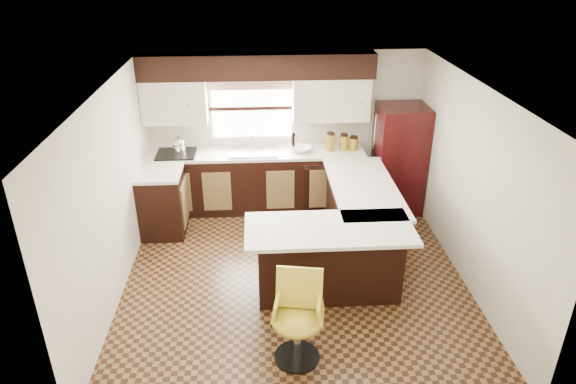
{
  "coord_description": "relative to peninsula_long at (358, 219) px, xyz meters",
  "views": [
    {
      "loc": [
        -0.41,
        -5.37,
        3.81
      ],
      "look_at": [
        -0.05,
        0.45,
        0.97
      ],
      "focal_mm": 32.0,
      "sensor_mm": 36.0,
      "label": 1
    }
  ],
  "objects": [
    {
      "name": "canister_large",
      "position": [
        -0.22,
        1.3,
        0.62
      ],
      "size": [
        0.13,
        0.13,
        0.26
      ],
      "primitive_type": "cylinder",
      "color": "olive",
      "rests_on": "counter_back"
    },
    {
      "name": "soffit",
      "position": [
        -1.3,
        1.4,
        1.77
      ],
      "size": [
        3.4,
        0.35,
        0.36
      ],
      "primitive_type": "cube",
      "color": "black",
      "rests_on": "wall_back"
    },
    {
      "name": "sink",
      "position": [
        -1.4,
        1.25,
        0.51
      ],
      "size": [
        0.75,
        0.45,
        0.03
      ],
      "primitive_type": "cube",
      "color": "#B2B2B7",
      "rests_on": "counter_back"
    },
    {
      "name": "wall_right",
      "position": [
        1.2,
        -0.62,
        0.75
      ],
      "size": [
        0.0,
        4.4,
        4.4
      ],
      "primitive_type": "plane",
      "rotation": [
        1.57,
        0.0,
        -1.57
      ],
      "color": "beige",
      "rests_on": "floor"
    },
    {
      "name": "upper_cab_right",
      "position": [
        -0.22,
        1.4,
        1.27
      ],
      "size": [
        1.14,
        0.35,
        0.64
      ],
      "primitive_type": "cube",
      "color": "beige",
      "rests_on": "wall_back"
    },
    {
      "name": "counter_back",
      "position": [
        -1.35,
        1.28,
        0.47
      ],
      "size": [
        3.3,
        0.6,
        0.04
      ],
      "primitive_type": "cube",
      "color": "silver",
      "rests_on": "base_cab_back"
    },
    {
      "name": "base_cab_back",
      "position": [
        -1.35,
        1.28,
        0.0
      ],
      "size": [
        3.3,
        0.6,
        0.9
      ],
      "primitive_type": "cube",
      "color": "black",
      "rests_on": "floor"
    },
    {
      "name": "refrigerator",
      "position": [
        0.82,
        1.15,
        0.38
      ],
      "size": [
        0.71,
        0.68,
        1.66
      ],
      "primitive_type": "cube",
      "color": "black",
      "rests_on": "floor"
    },
    {
      "name": "peninsula_long",
      "position": [
        0.0,
        0.0,
        0.0
      ],
      "size": [
        0.6,
        1.95,
        0.9
      ],
      "primitive_type": "cube",
      "color": "black",
      "rests_on": "floor"
    },
    {
      "name": "window_pane",
      "position": [
        -1.4,
        1.56,
        1.1
      ],
      "size": [
        1.2,
        0.02,
        0.9
      ],
      "primitive_type": "cube",
      "color": "white",
      "rests_on": "wall_back"
    },
    {
      "name": "floor",
      "position": [
        -0.9,
        -0.62,
        -0.45
      ],
      "size": [
        4.4,
        4.4,
        0.0
      ],
      "primitive_type": "plane",
      "color": "#49301A",
      "rests_on": "ground"
    },
    {
      "name": "counter_pen_return",
      "position": [
        -0.55,
        -1.06,
        0.47
      ],
      "size": [
        1.89,
        0.84,
        0.04
      ],
      "primitive_type": "cube",
      "color": "silver",
      "rests_on": "peninsula_return"
    },
    {
      "name": "valance",
      "position": [
        -1.4,
        1.52,
        1.49
      ],
      "size": [
        1.3,
        0.06,
        0.18
      ],
      "primitive_type": "cube",
      "color": "#D19B93",
      "rests_on": "wall_back"
    },
    {
      "name": "ceiling",
      "position": [
        -0.9,
        -0.62,
        1.95
      ],
      "size": [
        4.4,
        4.4,
        0.0
      ],
      "primitive_type": "plane",
      "rotation": [
        3.14,
        0.0,
        0.0
      ],
      "color": "silver",
      "rests_on": "wall_back"
    },
    {
      "name": "kettle",
      "position": [
        -2.5,
        1.26,
        0.65
      ],
      "size": [
        0.19,
        0.19,
        0.26
      ],
      "primitive_type": null,
      "color": "silver",
      "rests_on": "cooktop"
    },
    {
      "name": "upper_cab_left",
      "position": [
        -2.52,
        1.4,
        1.27
      ],
      "size": [
        0.94,
        0.35,
        0.64
      ],
      "primitive_type": "cube",
      "color": "beige",
      "rests_on": "wall_back"
    },
    {
      "name": "wall_left",
      "position": [
        -3.0,
        -0.62,
        0.75
      ],
      "size": [
        0.0,
        4.4,
        4.4
      ],
      "primitive_type": "plane",
      "rotation": [
        1.57,
        0.0,
        1.57
      ],
      "color": "beige",
      "rests_on": "floor"
    },
    {
      "name": "canister_med",
      "position": [
        -0.01,
        1.3,
        0.61
      ],
      "size": [
        0.13,
        0.13,
        0.23
      ],
      "primitive_type": "cylinder",
      "color": "olive",
      "rests_on": "counter_back"
    },
    {
      "name": "mixing_bowl",
      "position": [
        -0.67,
        1.28,
        0.53
      ],
      "size": [
        0.37,
        0.37,
        0.08
      ],
      "primitive_type": "imported",
      "rotation": [
        0.0,
        0.0,
        -0.23
      ],
      "color": "white",
      "rests_on": "counter_back"
    },
    {
      "name": "dishwasher",
      "position": [
        -0.35,
        0.99,
        -0.02
      ],
      "size": [
        0.58,
        0.03,
        0.78
      ],
      "primitive_type": "cube",
      "color": "black",
      "rests_on": "floor"
    },
    {
      "name": "peninsula_return",
      "position": [
        -0.53,
        -0.97,
        0.0
      ],
      "size": [
        1.65,
        0.6,
        0.9
      ],
      "primitive_type": "cube",
      "color": "black",
      "rests_on": "floor"
    },
    {
      "name": "counter_left",
      "position": [
        -2.7,
        0.62,
        0.47
      ],
      "size": [
        0.6,
        0.7,
        0.04
      ],
      "primitive_type": "cube",
      "color": "silver",
      "rests_on": "base_cab_left"
    },
    {
      "name": "base_cab_left",
      "position": [
        -2.7,
        0.62,
        0.0
      ],
      "size": [
        0.6,
        0.7,
        0.9
      ],
      "primitive_type": "cube",
      "color": "black",
      "rests_on": "floor"
    },
    {
      "name": "cooktop",
      "position": [
        -2.55,
        1.25,
        0.51
      ],
      "size": [
        0.58,
        0.5,
        0.02
      ],
      "primitive_type": "cube",
      "color": "black",
      "rests_on": "counter_back"
    },
    {
      "name": "wall_front",
      "position": [
        -0.9,
        -2.83,
        0.75
      ],
      "size": [
        4.4,
        0.0,
        4.4
      ],
      "primitive_type": "plane",
      "rotation": [
        -1.57,
        0.0,
        0.0
      ],
      "color": "beige",
      "rests_on": "floor"
    },
    {
      "name": "percolator",
      "position": [
        -0.79,
        1.28,
        0.63
      ],
      "size": [
        0.13,
        0.13,
        0.27
      ],
      "primitive_type": "cylinder",
      "color": "silver",
      "rests_on": "counter_back"
    },
    {
      "name": "counter_pen_long",
      "position": [
        0.05,
        0.0,
        0.47
      ],
      "size": [
        0.84,
        1.95,
        0.04
      ],
      "primitive_type": "cube",
      "color": "silver",
      "rests_on": "peninsula_long"
    },
    {
      "name": "wall_back",
      "position": [
        -0.9,
        1.58,
        0.75
      ],
      "size": [
        4.4,
        0.0,
        4.4
      ],
      "primitive_type": "plane",
      "rotation": [
        1.57,
        0.0,
        0.0
      ],
      "color": "beige",
      "rests_on": "floor"
    },
    {
      "name": "canister_small",
      "position": [
        0.14,
        1.3,
        0.59
      ],
      "size": [
        0.14,
        0.14,
        0.19
      ],
      "primitive_type": "cylinder",
      "color": "olive",
      "rests_on": "counter_back"
    },
    {
      "name": "bar_chair",
      "position": [
        -0.98,
        -2.05,
        0.02
      ],
      "size": [
        0.58,
        0.58,
        0.95
      ],
      "primitive_type": null,
      "rotation": [
        0.0,
        0.0,
        -0.17
      ],
      "color": "gold",
      "rests_on": "floor"
    }
  ]
}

